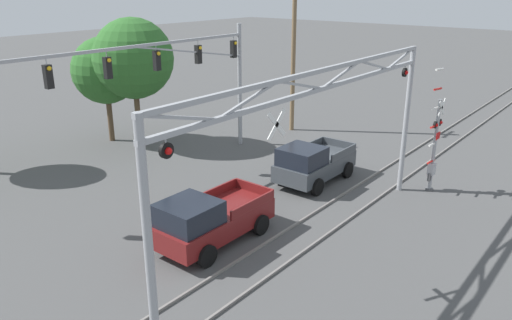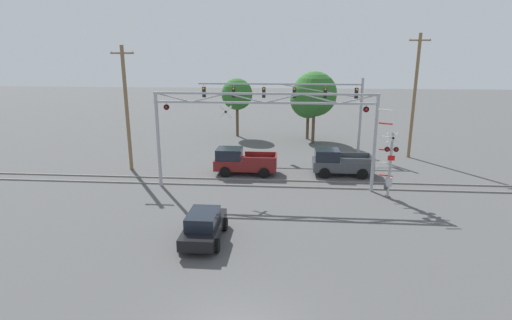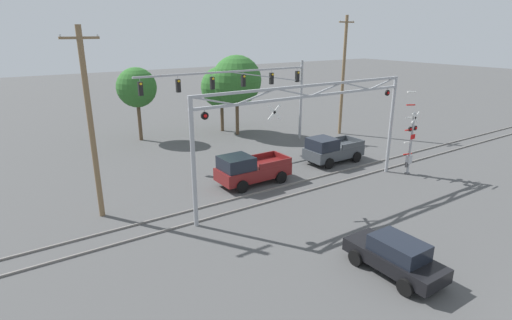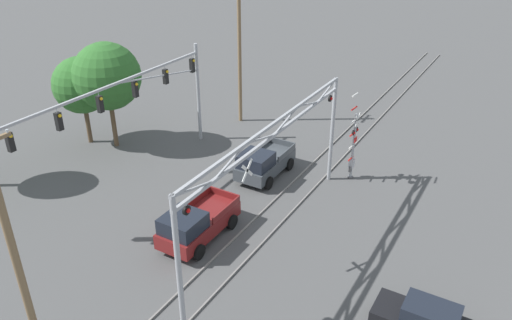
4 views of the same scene
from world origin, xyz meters
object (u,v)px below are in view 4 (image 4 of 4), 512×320
at_px(pickup_truck_lead, 196,224).
at_px(background_tree_far_right_verge, 107,76).
at_px(pickup_truck_following, 263,163).
at_px(utility_pole_left, 15,255).
at_px(crossing_signal_mast, 353,147).
at_px(traffic_signal_span, 150,91).
at_px(background_tree_beyond_span, 81,85).
at_px(utility_pole_right, 240,52).
at_px(crossing_gantry, 274,157).

bearing_deg(pickup_truck_lead, background_tree_far_right_verge, 62.12).
distance_m(pickup_truck_following, utility_pole_left, 17.08).
xyz_separation_m(crossing_signal_mast, pickup_truck_following, (-2.59, 4.82, -1.18)).
bearing_deg(traffic_signal_span, pickup_truck_lead, -126.55).
distance_m(crossing_signal_mast, pickup_truck_lead, 11.09).
height_order(crossing_signal_mast, utility_pole_left, utility_pole_left).
height_order(traffic_signal_span, background_tree_beyond_span, traffic_signal_span).
bearing_deg(traffic_signal_span, background_tree_far_right_verge, 78.86).
xyz_separation_m(utility_pole_left, background_tree_far_right_verge, (15.24, 11.10, 0.09)).
xyz_separation_m(utility_pole_right, background_tree_far_right_verge, (-8.35, 5.22, -0.44)).
xyz_separation_m(crossing_gantry, traffic_signal_span, (3.32, 10.45, 0.34)).
distance_m(pickup_truck_lead, utility_pole_right, 16.46).
bearing_deg(background_tree_beyond_span, traffic_signal_span, -93.44).
bearing_deg(crossing_signal_mast, pickup_truck_following, 118.21).
height_order(pickup_truck_following, utility_pole_right, utility_pole_right).
bearing_deg(crossing_gantry, crossing_signal_mast, -7.87).
bearing_deg(pickup_truck_lead, pickup_truck_following, 2.37).
bearing_deg(pickup_truck_following, traffic_signal_span, 108.36).
bearing_deg(traffic_signal_span, pickup_truck_following, -71.64).
bearing_deg(background_tree_beyond_span, crossing_signal_mast, -76.28).
bearing_deg(utility_pole_right, utility_pole_left, -166.02).
distance_m(background_tree_beyond_span, background_tree_far_right_verge, 2.28).
xyz_separation_m(traffic_signal_span, utility_pole_left, (-14.35, -6.58, -0.14)).
bearing_deg(crossing_signal_mast, utility_pole_right, 67.90).
relative_size(crossing_gantry, utility_pole_right, 1.38).
bearing_deg(background_tree_far_right_verge, pickup_truck_lead, -117.88).
bearing_deg(pickup_truck_following, background_tree_far_right_verge, 96.84).
relative_size(crossing_gantry, pickup_truck_following, 3.30).
bearing_deg(crossing_signal_mast, pickup_truck_lead, 155.86).
bearing_deg(traffic_signal_span, utility_pole_left, -155.36).
xyz_separation_m(pickup_truck_lead, pickup_truck_following, (7.48, 0.31, -0.00)).
height_order(traffic_signal_span, pickup_truck_following, traffic_signal_span).
height_order(traffic_signal_span, utility_pole_left, utility_pole_left).
bearing_deg(utility_pole_right, pickup_truck_following, -139.17).
bearing_deg(pickup_truck_lead, crossing_gantry, -60.49).
bearing_deg(pickup_truck_following, utility_pole_left, 179.40).
distance_m(crossing_gantry, pickup_truck_lead, 5.45).
distance_m(crossing_gantry, crossing_signal_mast, 8.64).
distance_m(pickup_truck_lead, background_tree_far_right_verge, 13.74).
xyz_separation_m(pickup_truck_following, background_tree_far_right_verge, (-1.35, 11.27, 4.12)).
xyz_separation_m(crossing_gantry, utility_pole_left, (-11.03, 3.87, 0.20)).
relative_size(utility_pole_left, background_tree_beyond_span, 1.55).
height_order(pickup_truck_following, utility_pole_left, utility_pole_left).
bearing_deg(utility_pole_left, crossing_gantry, -19.33).
relative_size(traffic_signal_span, pickup_truck_lead, 3.14).
bearing_deg(crossing_gantry, utility_pole_left, 160.67).
height_order(crossing_signal_mast, traffic_signal_span, traffic_signal_span).
relative_size(background_tree_beyond_span, background_tree_far_right_verge, 0.85).
bearing_deg(background_tree_far_right_verge, crossing_signal_mast, -76.25).
distance_m(utility_pole_right, background_tree_far_right_verge, 9.86).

